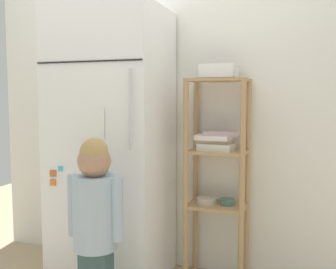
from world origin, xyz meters
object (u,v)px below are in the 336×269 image
(refrigerator, at_px, (112,146))
(pantry_shelf_unit, at_px, (217,162))
(child_standing, at_px, (95,212))
(fruit_bin, at_px, (219,73))

(refrigerator, relative_size, pantry_shelf_unit, 1.34)
(child_standing, bearing_deg, refrigerator, 107.29)
(refrigerator, bearing_deg, pantry_shelf_unit, 12.63)
(child_standing, relative_size, fruit_bin, 4.31)
(child_standing, height_order, fruit_bin, fruit_bin)
(refrigerator, relative_size, fruit_bin, 7.64)
(fruit_bin, bearing_deg, pantry_shelf_unit, -116.70)
(pantry_shelf_unit, relative_size, fruit_bin, 5.72)
(refrigerator, bearing_deg, child_standing, -72.71)
(refrigerator, bearing_deg, fruit_bin, 13.55)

